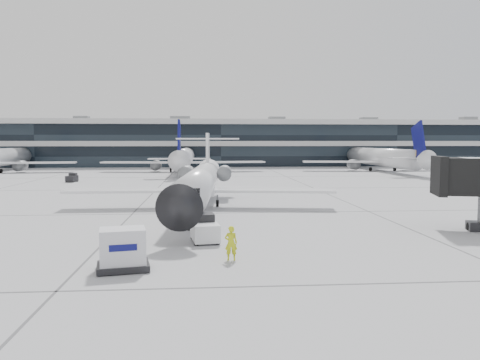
{
  "coord_description": "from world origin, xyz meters",
  "views": [
    {
      "loc": [
        -4.07,
        -38.78,
        5.99
      ],
      "look_at": [
        -0.89,
        2.13,
        2.6
      ],
      "focal_mm": 35.0,
      "sensor_mm": 36.0,
      "label": 1
    }
  ],
  "objects": [
    {
      "name": "baggage_tug",
      "position": [
        -4.04,
        -11.0,
        0.72
      ],
      "size": [
        1.82,
        2.7,
        1.6
      ],
      "rotation": [
        0.0,
        0.0,
        0.14
      ],
      "color": "white",
      "rests_on": "ground"
    },
    {
      "name": "far_tug",
      "position": [
        -23.57,
        31.95,
        0.59
      ],
      "size": [
        1.47,
        2.2,
        1.31
      ],
      "rotation": [
        0.0,
        0.0,
        -0.13
      ],
      "color": "black",
      "rests_on": "ground"
    },
    {
      "name": "terminal",
      "position": [
        0.0,
        82.0,
        5.0
      ],
      "size": [
        170.0,
        22.0,
        10.0
      ],
      "primitive_type": "cube",
      "color": "black",
      "rests_on": "ground"
    },
    {
      "name": "bg_jet_center",
      "position": [
        -8.0,
        55.0,
        0.0
      ],
      "size": [
        32.0,
        40.0,
        9.6
      ],
      "primitive_type": null,
      "color": "silver",
      "rests_on": "ground"
    },
    {
      "name": "regional_jet",
      "position": [
        -4.41,
        2.86,
        2.37
      ],
      "size": [
        24.11,
        30.11,
        6.95
      ],
      "rotation": [
        0.0,
        0.0,
        -0.07
      ],
      "color": "white",
      "rests_on": "ground"
    },
    {
      "name": "ramp_worker",
      "position": [
        -2.72,
        -15.62,
        0.88
      ],
      "size": [
        0.66,
        0.45,
        1.76
      ],
      "primitive_type": "imported",
      "rotation": [
        0.0,
        0.0,
        3.1
      ],
      "color": "#C8D516",
      "rests_on": "ground"
    },
    {
      "name": "bg_jet_right",
      "position": [
        32.0,
        55.0,
        0.0
      ],
      "size": [
        32.0,
        40.0,
        9.6
      ],
      "primitive_type": null,
      "color": "silver",
      "rests_on": "ground"
    },
    {
      "name": "ground",
      "position": [
        0.0,
        0.0,
        0.0
      ],
      "size": [
        220.0,
        220.0,
        0.0
      ],
      "primitive_type": "plane",
      "color": "#99999C",
      "rests_on": "ground"
    },
    {
      "name": "traffic_cone",
      "position": [
        -1.42,
        16.52,
        0.27
      ],
      "size": [
        0.5,
        0.5,
        0.56
      ],
      "rotation": [
        0.0,
        0.0,
        -0.38
      ],
      "color": "#E1590B",
      "rests_on": "ground"
    },
    {
      "name": "cargo_uld",
      "position": [
        -7.85,
        -17.06,
        0.97
      ],
      "size": [
        2.65,
        2.16,
        1.93
      ],
      "rotation": [
        0.0,
        0.0,
        0.19
      ],
      "color": "black",
      "rests_on": "ground"
    }
  ]
}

